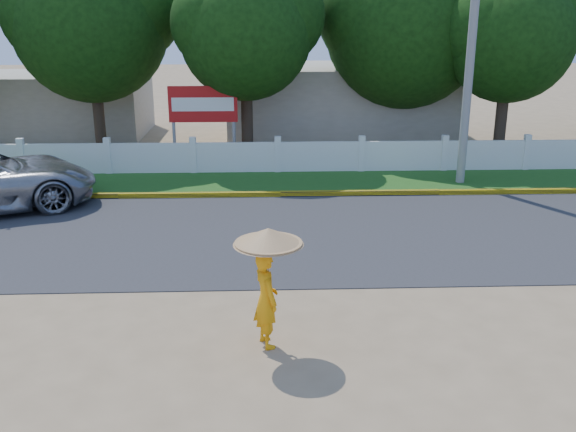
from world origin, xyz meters
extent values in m
plane|color=#9E8460|center=(0.00, 0.00, 0.00)|extent=(120.00, 120.00, 0.00)
cube|color=#38383A|center=(0.00, 4.50, 0.01)|extent=(60.00, 7.00, 0.02)
cube|color=#2D601E|center=(0.00, 9.75, 0.01)|extent=(60.00, 3.50, 0.03)
cube|color=yellow|center=(0.00, 8.05, 0.08)|extent=(40.00, 0.18, 0.16)
cube|color=silver|center=(0.00, 11.20, 0.55)|extent=(40.00, 0.10, 1.10)
cube|color=#B7AD99|center=(3.00, 18.00, 1.60)|extent=(10.00, 6.00, 3.20)
cube|color=#B7AD99|center=(-10.00, 19.00, 1.40)|extent=(8.00, 5.00, 2.80)
cylinder|color=gray|center=(6.11, 9.49, 4.38)|extent=(0.28, 0.28, 8.76)
imported|color=orange|center=(-0.50, -1.26, 0.86)|extent=(0.61, 0.73, 1.72)
cylinder|color=#9C9CA2|center=(-0.45, -1.26, 1.52)|extent=(0.02, 0.02, 1.12)
cone|color=#B08351|center=(-0.45, -1.26, 2.00)|extent=(1.18, 1.18, 0.28)
cylinder|color=gray|center=(-3.79, 12.30, 1.00)|extent=(0.12, 0.12, 2.00)
cylinder|color=gray|center=(-1.59, 12.30, 1.00)|extent=(0.12, 0.12, 2.00)
cube|color=#B31313|center=(-2.69, 12.30, 2.30)|extent=(2.50, 0.12, 1.30)
cube|color=silver|center=(-2.69, 12.24, 2.30)|extent=(2.25, 0.02, 0.49)
cylinder|color=#473828|center=(-7.10, 14.80, 1.70)|extent=(0.44, 0.44, 3.40)
sphere|color=#18430F|center=(-7.10, 14.80, 5.05)|extent=(6.00, 6.00, 6.00)
cylinder|color=#473828|center=(5.25, 15.30, 1.57)|extent=(0.44, 0.44, 3.13)
sphere|color=#18430F|center=(5.25, 15.30, 4.92)|extent=(6.50, 6.50, 6.50)
cylinder|color=#473828|center=(-1.12, 13.24, 1.70)|extent=(0.44, 0.44, 3.41)
sphere|color=#18430F|center=(-1.12, 13.24, 4.76)|extent=(4.93, 4.93, 4.93)
cylinder|color=#473828|center=(8.65, 13.04, 1.64)|extent=(0.44, 0.44, 3.28)
sphere|color=#18430F|center=(8.65, 13.04, 4.60)|extent=(4.81, 4.81, 4.81)
camera|label=1|loc=(-0.52, -11.21, 5.55)|focal=40.00mm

